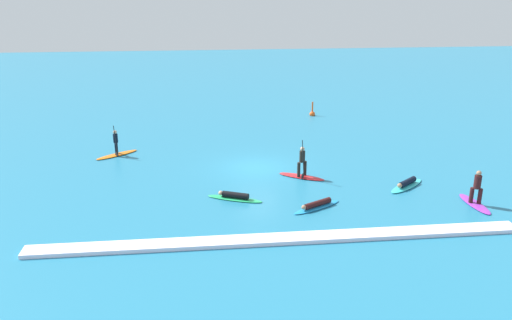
{
  "coord_description": "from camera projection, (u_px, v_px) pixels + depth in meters",
  "views": [
    {
      "loc": [
        -3.22,
        -29.1,
        10.39
      ],
      "look_at": [
        0.0,
        0.0,
        0.5
      ],
      "focal_mm": 36.41,
      "sensor_mm": 36.0,
      "label": 1
    }
  ],
  "objects": [
    {
      "name": "surfer_on_purple_board",
      "position": [
        476.0,
        196.0,
        25.71
      ],
      "size": [
        0.79,
        2.67,
        1.8
      ],
      "rotation": [
        0.0,
        0.0,
        4.76
      ],
      "color": "purple",
      "rests_on": "ground_plane"
    },
    {
      "name": "marker_buoy",
      "position": [
        312.0,
        113.0,
        43.47
      ],
      "size": [
        0.48,
        0.48,
        1.28
      ],
      "color": "#E55119",
      "rests_on": "ground_plane"
    },
    {
      "name": "surfer_on_red_board",
      "position": [
        302.0,
        170.0,
        29.39
      ],
      "size": [
        2.68,
        2.02,
        2.36
      ],
      "rotation": [
        0.0,
        0.0,
        5.73
      ],
      "color": "red",
      "rests_on": "ground_plane"
    },
    {
      "name": "surfer_on_green_board",
      "position": [
        234.0,
        197.0,
        26.45
      ],
      "size": [
        2.93,
        1.72,
        0.4
      ],
      "rotation": [
        0.0,
        0.0,
        2.73
      ],
      "color": "#23B266",
      "rests_on": "ground_plane"
    },
    {
      "name": "wave_crest",
      "position": [
        280.0,
        239.0,
        22.18
      ],
      "size": [
        21.26,
        0.9,
        0.18
      ],
      "primitive_type": "cube",
      "color": "white",
      "rests_on": "ground_plane"
    },
    {
      "name": "ground_plane",
      "position": [
        256.0,
        168.0,
        31.07
      ],
      "size": [
        120.0,
        120.0,
        0.0
      ],
      "primitive_type": "plane",
      "color": "teal",
      "rests_on": "ground"
    },
    {
      "name": "surfer_on_orange_board",
      "position": [
        116.0,
        150.0,
        33.22
      ],
      "size": [
        2.68,
        2.32,
        2.03
      ],
      "rotation": [
        0.0,
        0.0,
        3.82
      ],
      "color": "orange",
      "rests_on": "ground_plane"
    },
    {
      "name": "surfer_on_blue_board",
      "position": [
        317.0,
        205.0,
        25.44
      ],
      "size": [
        2.78,
        1.9,
        0.37
      ],
      "rotation": [
        0.0,
        0.0,
        3.65
      ],
      "color": "#1E8CD1",
      "rests_on": "ground_plane"
    },
    {
      "name": "surfer_on_teal_board",
      "position": [
        407.0,
        184.0,
        28.11
      ],
      "size": [
        2.72,
        2.38,
        0.42
      ],
      "rotation": [
        0.0,
        0.0,
        3.82
      ],
      "color": "#33C6CC",
      "rests_on": "ground_plane"
    }
  ]
}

